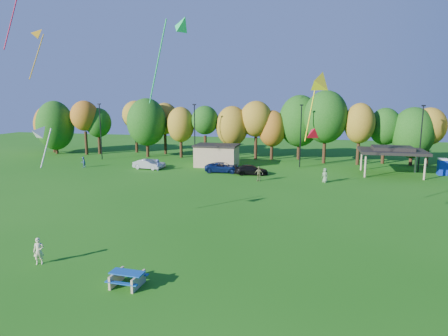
% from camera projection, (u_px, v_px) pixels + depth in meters
% --- Properties ---
extents(ground, '(160.00, 160.00, 0.00)m').
position_uv_depth(ground, '(222.00, 299.00, 20.51)').
color(ground, '#19600F').
rests_on(ground, ground).
extents(tree_line, '(93.57, 10.55, 11.15)m').
position_uv_depth(tree_line, '(283.00, 124.00, 63.27)').
color(tree_line, black).
rests_on(tree_line, ground).
extents(lamp_posts, '(64.50, 0.25, 9.09)m').
position_uv_depth(lamp_posts, '(301.00, 134.00, 57.48)').
color(lamp_posts, black).
rests_on(lamp_posts, ground).
extents(utility_building, '(6.30, 4.30, 3.25)m').
position_uv_depth(utility_building, '(217.00, 155.00, 58.87)').
color(utility_building, tan).
rests_on(utility_building, ground).
extents(pavilion, '(8.20, 6.20, 3.77)m').
position_uv_depth(pavilion, '(392.00, 151.00, 52.19)').
color(pavilion, tan).
rests_on(pavilion, ground).
extents(picnic_table, '(1.93, 1.62, 0.81)m').
position_uv_depth(picnic_table, '(127.00, 278.00, 21.82)').
color(picnic_table, tan).
rests_on(picnic_table, ground).
extents(kite_flyer, '(0.73, 0.63, 1.68)m').
position_uv_depth(kite_flyer, '(39.00, 251.00, 24.60)').
color(kite_flyer, beige).
rests_on(kite_flyer, ground).
extents(car_a, '(4.06, 2.09, 1.32)m').
position_uv_depth(car_a, '(153.00, 163.00, 58.00)').
color(car_a, white).
rests_on(car_a, ground).
extents(car_b, '(4.32, 1.88, 1.38)m').
position_uv_depth(car_b, '(148.00, 164.00, 56.73)').
color(car_b, '#ABABB1').
rests_on(car_b, ground).
extents(car_c, '(5.02, 2.53, 1.36)m').
position_uv_depth(car_c, '(223.00, 167.00, 54.33)').
color(car_c, navy).
rests_on(car_c, ground).
extents(car_d, '(4.67, 2.52, 1.29)m').
position_uv_depth(car_d, '(251.00, 170.00, 52.71)').
color(car_d, black).
rests_on(car_d, ground).
extents(far_person_0, '(0.66, 0.81, 1.57)m').
position_uv_depth(far_person_0, '(83.00, 162.00, 58.11)').
color(far_person_0, '#486E9F').
rests_on(far_person_0, ground).
extents(far_person_1, '(1.14, 0.68, 1.81)m').
position_uv_depth(far_person_1, '(259.00, 174.00, 48.76)').
color(far_person_1, olive).
rests_on(far_person_1, ground).
extents(far_person_3, '(0.87, 1.15, 1.57)m').
position_uv_depth(far_person_3, '(158.00, 165.00, 55.67)').
color(far_person_3, '#455498').
rests_on(far_person_3, ground).
extents(far_person_4, '(0.98, 1.00, 1.74)m').
position_uv_depth(far_person_4, '(325.00, 175.00, 47.96)').
color(far_person_4, '#698D60').
rests_on(far_person_4, ground).
extents(kite_1, '(4.12, 2.60, 7.35)m').
position_uv_depth(kite_1, '(182.00, 25.00, 32.66)').
color(kite_1, '#1CD860').
extents(kite_4, '(2.24, 3.47, 5.63)m').
position_uv_depth(kite_4, '(320.00, 80.00, 28.87)').
color(kite_4, yellow).
extents(kite_7, '(1.46, 2.18, 3.45)m').
position_uv_depth(kite_7, '(41.00, 131.00, 28.21)').
color(kite_7, silver).
extents(kite_8, '(2.88, 2.38, 5.36)m').
position_uv_depth(kite_8, '(39.00, 34.00, 40.54)').
color(kite_8, orange).
extents(kite_12, '(1.23, 1.46, 1.28)m').
position_uv_depth(kite_12, '(314.00, 132.00, 26.96)').
color(kite_12, red).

